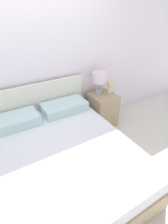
{
  "coord_description": "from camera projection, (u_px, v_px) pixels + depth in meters",
  "views": [
    {
      "loc": [
        -0.54,
        -2.36,
        1.92
      ],
      "look_at": [
        0.56,
        -0.53,
        0.59
      ],
      "focal_mm": 28.0,
      "sensor_mm": 36.0,
      "label": 1
    }
  ],
  "objects": [
    {
      "name": "ground_plane",
      "position": [
        40.0,
        136.0,
        2.97
      ],
      "size": [
        12.0,
        12.0,
        0.0
      ],
      "primitive_type": "plane",
      "color": "silver"
    },
    {
      "name": "wall_back",
      "position": [
        25.0,
        58.0,
        2.34
      ],
      "size": [
        8.0,
        0.06,
        2.6
      ],
      "color": "white",
      "rests_on": "ground_plane"
    },
    {
      "name": "bed",
      "position": [
        60.0,
        158.0,
        2.18
      ],
      "size": [
        1.6,
        1.91,
        0.95
      ],
      "color": "tan",
      "rests_on": "ground_plane"
    },
    {
      "name": "nightstand",
      "position": [
        102.0,
        110.0,
        3.13
      ],
      "size": [
        0.42,
        0.45,
        0.6
      ],
      "color": "tan",
      "rests_on": "ground_plane"
    },
    {
      "name": "table_lamp",
      "position": [
        99.0,
        78.0,
        2.85
      ],
      "size": [
        0.24,
        0.24,
        0.39
      ],
      "color": "#A8B2BC",
      "rests_on": "nightstand"
    },
    {
      "name": "flower_vase",
      "position": [
        110.0,
        85.0,
        2.98
      ],
      "size": [
        0.11,
        0.11,
        0.21
      ],
      "color": "white",
      "rests_on": "nightstand"
    }
  ]
}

